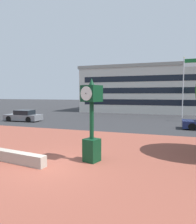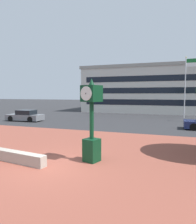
% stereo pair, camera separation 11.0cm
% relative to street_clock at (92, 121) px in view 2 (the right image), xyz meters
% --- Properties ---
extents(ground_plane, '(200.00, 200.00, 0.00)m').
position_rel_street_clock_xyz_m(ground_plane, '(-1.47, -1.17, -1.88)').
color(ground_plane, '#2D2D30').
extents(plaza_brick_paving, '(44.00, 12.58, 0.01)m').
position_rel_street_clock_xyz_m(plaza_brick_paving, '(-1.47, 1.12, -1.88)').
color(plaza_brick_paving, brown).
rests_on(plaza_brick_paving, ground).
extents(planter_wall, '(3.22, 0.80, 0.50)m').
position_rel_street_clock_xyz_m(planter_wall, '(-3.18, -1.28, -1.63)').
color(planter_wall, '#ADA393').
rests_on(planter_wall, ground).
extents(street_clock, '(0.93, 0.95, 3.82)m').
position_rel_street_clock_xyz_m(street_clock, '(0.00, 0.00, 0.00)').
color(street_clock, '#0C381E').
rests_on(street_clock, ground).
extents(car_street_near, '(4.24, 2.05, 1.28)m').
position_rel_street_clock_xyz_m(car_street_near, '(-12.51, 10.95, -1.31)').
color(car_street_near, slate).
rests_on(car_street_near, ground).
extents(flagpole_primary, '(1.62, 0.14, 7.88)m').
position_rel_street_clock_xyz_m(flagpole_primary, '(5.32, 20.18, 2.83)').
color(flagpole_primary, silver).
rests_on(flagpole_primary, ground).
extents(civic_building, '(20.93, 16.03, 7.87)m').
position_rel_street_clock_xyz_m(civic_building, '(-0.90, 31.72, 2.06)').
color(civic_building, beige).
rests_on(civic_building, ground).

